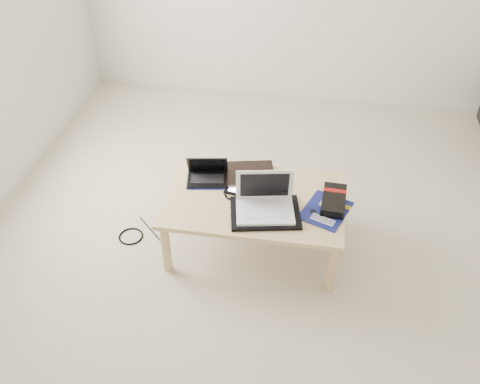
% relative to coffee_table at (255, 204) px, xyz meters
% --- Properties ---
extents(ground, '(4.00, 4.00, 0.00)m').
position_rel_coffee_table_xyz_m(ground, '(0.16, 0.04, -0.35)').
color(ground, beige).
rests_on(ground, ground).
extents(coffee_table, '(1.10, 0.70, 0.40)m').
position_rel_coffee_table_xyz_m(coffee_table, '(0.00, 0.00, 0.00)').
color(coffee_table, tan).
rests_on(coffee_table, ground).
extents(book, '(0.36, 0.32, 0.03)m').
position_rel_coffee_table_xyz_m(book, '(-0.06, 0.22, 0.06)').
color(book, black).
rests_on(book, coffee_table).
extents(netbook, '(0.28, 0.23, 0.17)m').
position_rel_coffee_table_xyz_m(netbook, '(-0.33, 0.14, 0.08)').
color(netbook, black).
rests_on(netbook, coffee_table).
extents(tablet, '(0.26, 0.22, 0.01)m').
position_rel_coffee_table_xyz_m(tablet, '(-0.07, 0.09, 0.05)').
color(tablet, black).
rests_on(tablet, coffee_table).
extents(remote, '(0.05, 0.20, 0.02)m').
position_rel_coffee_table_xyz_m(remote, '(0.18, 0.04, 0.06)').
color(remote, '#A8A9AD').
rests_on(remote, coffee_table).
extents(neoprene_sleeve, '(0.46, 0.37, 0.02)m').
position_rel_coffee_table_xyz_m(neoprene_sleeve, '(0.08, -0.13, 0.06)').
color(neoprene_sleeve, black).
rests_on(neoprene_sleeve, coffee_table).
extents(white_laptop, '(0.38, 0.30, 0.25)m').
position_rel_coffee_table_xyz_m(white_laptop, '(0.07, -0.11, 0.12)').
color(white_laptop, white).
rests_on(white_laptop, neoprene_sleeve).
extents(motherboard, '(0.34, 0.38, 0.01)m').
position_rel_coffee_table_xyz_m(motherboard, '(0.44, -0.05, 0.05)').
color(motherboard, '#0D1854').
rests_on(motherboard, coffee_table).
extents(gpu_box, '(0.15, 0.28, 0.06)m').
position_rel_coffee_table_xyz_m(gpu_box, '(0.48, 0.02, 0.08)').
color(gpu_box, black).
rests_on(gpu_box, coffee_table).
extents(cable_coil, '(0.13, 0.13, 0.01)m').
position_rel_coffee_table_xyz_m(cable_coil, '(-0.14, 0.01, 0.05)').
color(cable_coil, black).
rests_on(cable_coil, coffee_table).
extents(floor_cable_coil, '(0.21, 0.21, 0.01)m').
position_rel_coffee_table_xyz_m(floor_cable_coil, '(-0.83, -0.06, -0.35)').
color(floor_cable_coil, black).
rests_on(floor_cable_coil, ground).
extents(floor_cable_trail, '(0.24, 0.24, 0.01)m').
position_rel_coffee_table_xyz_m(floor_cable_trail, '(-0.70, 0.02, -0.35)').
color(floor_cable_trail, black).
rests_on(floor_cable_trail, ground).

